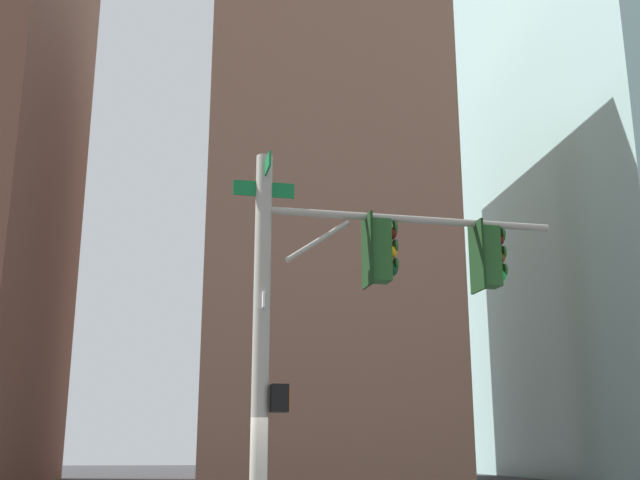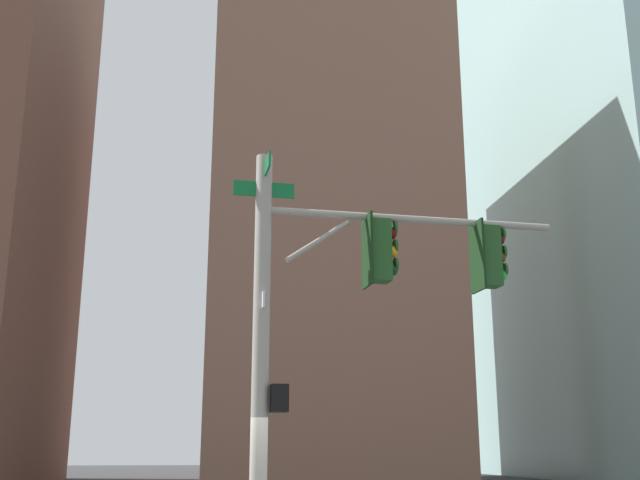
# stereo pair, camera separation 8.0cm
# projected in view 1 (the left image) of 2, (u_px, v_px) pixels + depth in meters

# --- Properties ---
(signal_pole_assembly) EXTENTS (1.20, 5.30, 6.54)m
(signal_pole_assembly) POSITION_uv_depth(u_px,v_px,m) (343.00, 306.00, 12.03)
(signal_pole_assembly) COLOR #9E998C
(signal_pole_assembly) RESTS_ON ground_plane
(building_brick_midblock) EXTENTS (23.51, 15.52, 31.62)m
(building_brick_midblock) POSITION_uv_depth(u_px,v_px,m) (312.00, 257.00, 57.63)
(building_brick_midblock) COLOR #845B47
(building_brick_midblock) RESTS_ON ground_plane
(building_brick_farside) EXTENTS (21.34, 16.31, 36.70)m
(building_brick_farside) POSITION_uv_depth(u_px,v_px,m) (632.00, 249.00, 65.75)
(building_brick_farside) COLOR brown
(building_brick_farside) RESTS_ON ground_plane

